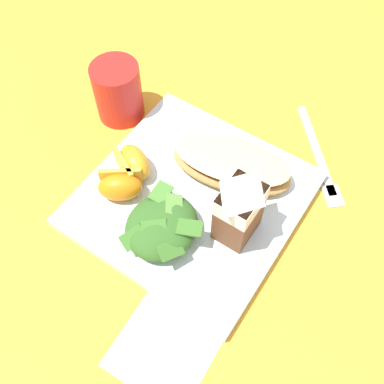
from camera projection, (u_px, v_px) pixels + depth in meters
ground at (192, 202)px, 0.64m from camera, size 3.00×3.00×0.00m
white_plate at (192, 199)px, 0.63m from camera, size 0.28×0.28×0.02m
cheesy_pizza_bread at (231, 165)px, 0.63m from camera, size 0.12×0.18×0.04m
green_salad_pile at (163, 227)px, 0.58m from camera, size 0.10×0.10×0.04m
milk_carton at (240, 207)px, 0.55m from camera, size 0.06×0.04×0.11m
orange_wedge_front at (133, 163)px, 0.63m from camera, size 0.06×0.07×0.04m
orange_wedge_middle at (120, 186)px, 0.61m from camera, size 0.06×0.07×0.04m
paper_napkin at (165, 348)px, 0.53m from camera, size 0.12×0.12×0.00m
metal_fork at (321, 162)px, 0.67m from camera, size 0.15×0.14×0.01m
drinking_red_cup at (118, 92)px, 0.69m from camera, size 0.07×0.07×0.09m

